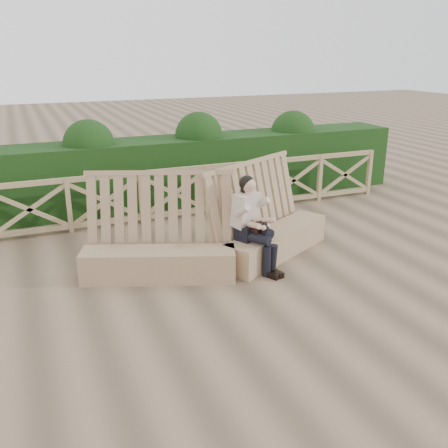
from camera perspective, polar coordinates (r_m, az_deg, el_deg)
name	(u,v)px	position (r m, az deg, el deg)	size (l,w,h in m)	color
ground	(244,286)	(7.65, 2.35, -7.13)	(60.00, 60.00, 0.00)	brown
bench	(219,242)	(8.23, -0.56, -2.04)	(4.53, 1.78, 1.62)	olive
woman	(252,220)	(7.99, 3.21, 0.43)	(0.66, 0.98, 1.55)	black
guardrail	(174,193)	(10.52, -5.69, 3.49)	(10.10, 0.09, 1.10)	#897550
hedge	(158,172)	(11.59, -7.50, 5.91)	(12.00, 1.20, 1.50)	black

